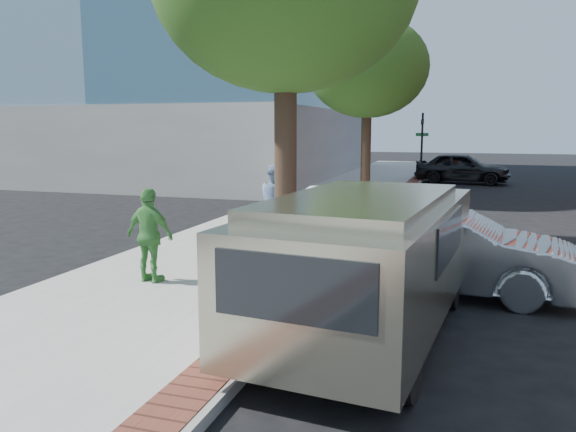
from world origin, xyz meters
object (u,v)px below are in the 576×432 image
at_px(person_officer, 276,201).
at_px(van, 372,256).
at_px(person_green, 150,235).
at_px(sedan_silver, 442,249).
at_px(person_gray, 311,233).
at_px(bg_car, 462,168).
at_px(parking_meter, 327,217).

distance_m(person_officer, van, 6.62).
relative_size(person_green, sedan_silver, 0.36).
relative_size(person_gray, bg_car, 0.36).
bearing_deg(person_green, van, 178.07).
relative_size(parking_meter, van, 0.25).
bearing_deg(van, person_gray, 132.04).
bearing_deg(van, person_green, 173.67).
relative_size(person_gray, van, 0.30).
relative_size(sedan_silver, bg_car, 0.98).
distance_m(sedan_silver, bg_car, 21.37).
xyz_separation_m(parking_meter, sedan_silver, (2.29, -0.53, -0.41)).
distance_m(parking_meter, person_gray, 0.96).
bearing_deg(person_officer, van, 170.87).
xyz_separation_m(parking_meter, person_green, (-2.83, -2.04, -0.18)).
xyz_separation_m(person_green, sedan_silver, (5.12, 1.51, -0.23)).
bearing_deg(person_gray, person_officer, -149.95).
height_order(person_green, van, van).
distance_m(person_officer, person_green, 4.82).
bearing_deg(sedan_silver, van, 164.19).
bearing_deg(sedan_silver, person_gray, 104.34).
bearing_deg(sedan_silver, person_officer, 57.66).
xyz_separation_m(person_officer, sedan_silver, (4.33, -3.25, -0.31)).
xyz_separation_m(bg_car, van, (-0.96, -23.77, 0.31)).
bearing_deg(parking_meter, bg_car, 83.55).
distance_m(person_green, bg_car, 23.45).
bearing_deg(person_gray, person_green, -66.53).
bearing_deg(parking_meter, van, -64.55).
bearing_deg(van, person_officer, 127.00).
bearing_deg(van, bg_car, 93.42).
bearing_deg(bg_car, person_green, 174.79).
distance_m(parking_meter, person_green, 3.49).
distance_m(person_gray, van, 2.48).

